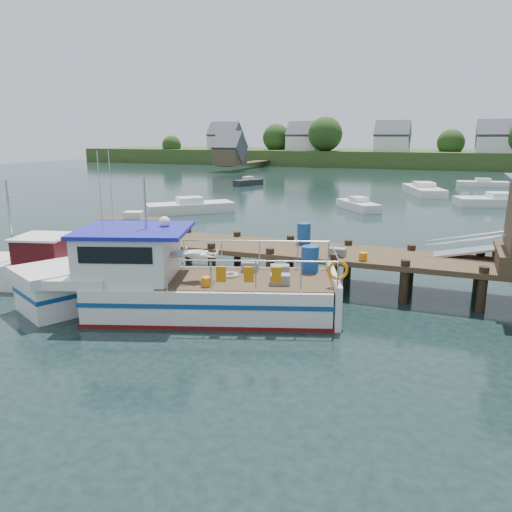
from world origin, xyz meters
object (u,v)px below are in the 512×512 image
(moored_e, at_px, (248,182))
(lobster_boat, at_px, (171,284))
(dock, at_px, (469,239))
(moored_far, at_px, (483,184))
(moored_rowboat, at_px, (134,223))
(work_boat, at_px, (26,268))
(moored_c, at_px, (501,201))
(moored_a, at_px, (190,207))
(moored_b, at_px, (358,205))
(moored_d, at_px, (423,190))

(moored_e, bearing_deg, lobster_boat, -55.75)
(dock, xyz_separation_m, lobster_boat, (-9.17, -5.02, -1.27))
(lobster_boat, xyz_separation_m, moored_far, (11.77, 49.68, -0.62))
(moored_rowboat, relative_size, moored_far, 0.73)
(work_boat, height_order, moored_rowboat, work_boat)
(lobster_boat, height_order, work_boat, lobster_boat)
(work_boat, relative_size, moored_c, 1.03)
(moored_a, height_order, moored_e, moored_a)
(work_boat, xyz_separation_m, moored_rowboat, (-2.79, 11.44, -0.23))
(moored_rowboat, height_order, moored_far, moored_rowboat)
(moored_c, relative_size, moored_e, 1.92)
(moored_a, bearing_deg, lobster_boat, -85.54)
(moored_e, bearing_deg, moored_c, -2.85)
(dock, bearing_deg, lobster_boat, -151.31)
(work_boat, distance_m, moored_c, 37.22)
(work_boat, xyz_separation_m, moored_far, (18.95, 48.90, -0.30))
(moored_far, bearing_deg, work_boat, -134.73)
(moored_b, relative_size, moored_d, 0.60)
(moored_far, bearing_deg, moored_rowboat, -143.68)
(lobster_boat, xyz_separation_m, moored_rowboat, (-9.97, 12.23, -0.54))
(moored_rowboat, bearing_deg, dock, -8.16)
(moored_a, xyz_separation_m, moored_e, (-3.93, 21.47, -0.06))
(moored_far, bearing_deg, dock, -116.88)
(moored_rowboat, distance_m, moored_d, 30.81)
(moored_b, xyz_separation_m, moored_d, (4.21, 12.79, 0.08))
(dock, relative_size, work_boat, 2.11)
(moored_d, bearing_deg, moored_a, -118.99)
(dock, height_order, moored_a, dock)
(moored_e, bearing_deg, moored_far, 33.68)
(moored_rowboat, distance_m, moored_c, 30.13)
(moored_rowboat, relative_size, moored_d, 0.54)
(lobster_boat, relative_size, moored_a, 1.73)
(dock, relative_size, moored_a, 2.62)
(lobster_boat, bearing_deg, moored_d, 62.72)
(moored_c, bearing_deg, lobster_boat, -119.47)
(dock, bearing_deg, moored_b, 109.84)
(lobster_boat, xyz_separation_m, moored_b, (1.64, 25.88, -0.59))
(moored_far, xyz_separation_m, moored_a, (-21.88, -29.98, 0.10))
(dock, distance_m, moored_far, 44.78)
(moored_far, height_order, moored_c, moored_c)
(moored_rowboat, distance_m, moored_b, 17.92)
(dock, bearing_deg, moored_a, 142.70)
(work_boat, bearing_deg, moored_c, 43.23)
(dock, xyz_separation_m, moored_b, (-7.53, 20.86, -1.85))
(moored_rowboat, height_order, moored_a, moored_a)
(moored_a, bearing_deg, moored_b, 5.06)
(moored_b, relative_size, moored_c, 0.62)
(moored_b, bearing_deg, moored_a, -134.94)
(moored_c, bearing_deg, moored_e, 153.15)
(moored_a, height_order, moored_b, moored_a)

